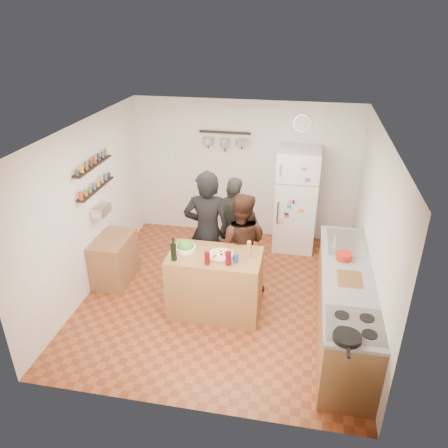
% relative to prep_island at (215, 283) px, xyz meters
% --- Properties ---
extents(room_shell, '(4.20, 4.20, 4.20)m').
position_rel_prep_island_xyz_m(room_shell, '(0.03, 0.75, 0.79)').
color(room_shell, brown).
rests_on(room_shell, ground).
extents(prep_island, '(1.25, 0.72, 0.91)m').
position_rel_prep_island_xyz_m(prep_island, '(0.00, 0.00, 0.00)').
color(prep_island, '#A7743D').
rests_on(prep_island, floor).
extents(pizza_board, '(0.42, 0.34, 0.02)m').
position_rel_prep_island_xyz_m(pizza_board, '(0.08, -0.02, 0.47)').
color(pizza_board, brown).
rests_on(pizza_board, prep_island).
extents(pizza, '(0.34, 0.34, 0.02)m').
position_rel_prep_island_xyz_m(pizza, '(0.08, -0.02, 0.48)').
color(pizza, beige).
rests_on(pizza, pizza_board).
extents(salad_bowl, '(0.28, 0.28, 0.06)m').
position_rel_prep_island_xyz_m(salad_bowl, '(-0.42, 0.05, 0.48)').
color(salad_bowl, white).
rests_on(salad_bowl, prep_island).
extents(wine_bottle, '(0.08, 0.08, 0.23)m').
position_rel_prep_island_xyz_m(wine_bottle, '(-0.50, -0.22, 0.57)').
color(wine_bottle, black).
rests_on(wine_bottle, prep_island).
extents(wine_glass_near, '(0.07, 0.07, 0.17)m').
position_rel_prep_island_xyz_m(wine_glass_near, '(-0.05, -0.24, 0.54)').
color(wine_glass_near, '#61080B').
rests_on(wine_glass_near, prep_island).
extents(wine_glass_far, '(0.08, 0.08, 0.19)m').
position_rel_prep_island_xyz_m(wine_glass_far, '(0.22, -0.20, 0.55)').
color(wine_glass_far, '#570714').
rests_on(wine_glass_far, prep_island).
extents(pepper_mill, '(0.06, 0.06, 0.19)m').
position_rel_prep_island_xyz_m(pepper_mill, '(0.45, 0.05, 0.55)').
color(pepper_mill, '#AD7448').
rests_on(pepper_mill, prep_island).
extents(salt_canister, '(0.07, 0.07, 0.12)m').
position_rel_prep_island_xyz_m(salt_canister, '(0.30, -0.12, 0.51)').
color(salt_canister, navy).
rests_on(salt_canister, prep_island).
extents(person_left, '(0.73, 0.51, 1.89)m').
position_rel_prep_island_xyz_m(person_left, '(-0.23, 0.56, 0.49)').
color(person_left, black).
rests_on(person_left, floor).
extents(person_center, '(0.80, 0.63, 1.58)m').
position_rel_prep_island_xyz_m(person_center, '(0.26, 0.57, 0.34)').
color(person_center, black).
rests_on(person_center, floor).
extents(person_back, '(1.02, 0.64, 1.61)m').
position_rel_prep_island_xyz_m(person_back, '(0.09, 1.08, 0.35)').
color(person_back, '#2E2C29').
rests_on(person_back, floor).
extents(counter_run, '(0.63, 2.63, 0.90)m').
position_rel_prep_island_xyz_m(counter_run, '(1.73, -0.19, -0.01)').
color(counter_run, '#9E7042').
rests_on(counter_run, floor).
extents(stove_top, '(0.60, 0.62, 0.02)m').
position_rel_prep_island_xyz_m(stove_top, '(1.73, -1.14, 0.46)').
color(stove_top, white).
rests_on(stove_top, counter_run).
extents(skillet, '(0.29, 0.29, 0.06)m').
position_rel_prep_island_xyz_m(skillet, '(1.63, -1.39, 0.49)').
color(skillet, black).
rests_on(skillet, stove_top).
extents(sink, '(0.50, 0.80, 0.03)m').
position_rel_prep_island_xyz_m(sink, '(1.73, 0.66, 0.46)').
color(sink, silver).
rests_on(sink, counter_run).
extents(cutting_board, '(0.30, 0.40, 0.02)m').
position_rel_prep_island_xyz_m(cutting_board, '(1.73, -0.27, 0.46)').
color(cutting_board, brown).
rests_on(cutting_board, counter_run).
extents(red_bowl, '(0.21, 0.21, 0.09)m').
position_rel_prep_island_xyz_m(red_bowl, '(1.68, 0.20, 0.51)').
color(red_bowl, red).
rests_on(red_bowl, counter_run).
extents(fridge, '(0.70, 0.68, 1.80)m').
position_rel_prep_island_xyz_m(fridge, '(0.98, 2.11, 0.45)').
color(fridge, white).
rests_on(fridge, floor).
extents(wall_clock, '(0.30, 0.03, 0.30)m').
position_rel_prep_island_xyz_m(wall_clock, '(0.98, 2.44, 1.69)').
color(wall_clock, silver).
rests_on(wall_clock, back_wall).
extents(spice_shelf_lower, '(0.12, 1.00, 0.02)m').
position_rel_prep_island_xyz_m(spice_shelf_lower, '(-1.90, 0.56, 1.04)').
color(spice_shelf_lower, black).
rests_on(spice_shelf_lower, left_wall).
extents(spice_shelf_upper, '(0.12, 1.00, 0.02)m').
position_rel_prep_island_xyz_m(spice_shelf_upper, '(-1.90, 0.56, 1.40)').
color(spice_shelf_upper, black).
rests_on(spice_shelf_upper, left_wall).
extents(produce_basket, '(0.18, 0.35, 0.14)m').
position_rel_prep_island_xyz_m(produce_basket, '(-1.87, 0.56, 0.69)').
color(produce_basket, silver).
rests_on(produce_basket, left_wall).
extents(side_table, '(0.50, 0.80, 0.73)m').
position_rel_prep_island_xyz_m(side_table, '(-1.71, 0.48, -0.09)').
color(side_table, olive).
rests_on(side_table, floor).
extents(pot_rack, '(0.90, 0.04, 0.04)m').
position_rel_prep_island_xyz_m(pot_rack, '(-0.32, 2.36, 1.49)').
color(pot_rack, black).
rests_on(pot_rack, back_wall).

